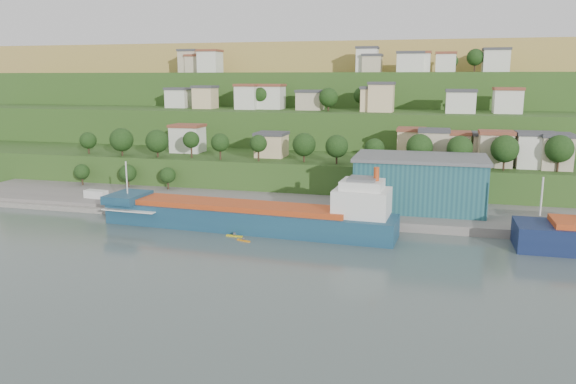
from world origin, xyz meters
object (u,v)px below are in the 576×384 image
(cargo_ship_near, at_px, (256,218))
(caravan, at_px, (96,196))
(warehouse, at_px, (420,182))
(kayak_orange, at_px, (244,240))

(cargo_ship_near, bearing_deg, caravan, 168.61)
(cargo_ship_near, height_order, caravan, cargo_ship_near)
(cargo_ship_near, height_order, warehouse, cargo_ship_near)
(warehouse, relative_size, kayak_orange, 9.86)
(cargo_ship_near, relative_size, warehouse, 2.14)
(caravan, relative_size, kayak_orange, 1.94)
(cargo_ship_near, bearing_deg, warehouse, 35.47)
(cargo_ship_near, relative_size, kayak_orange, 21.14)
(cargo_ship_near, distance_m, caravan, 49.86)
(cargo_ship_near, distance_m, warehouse, 41.19)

